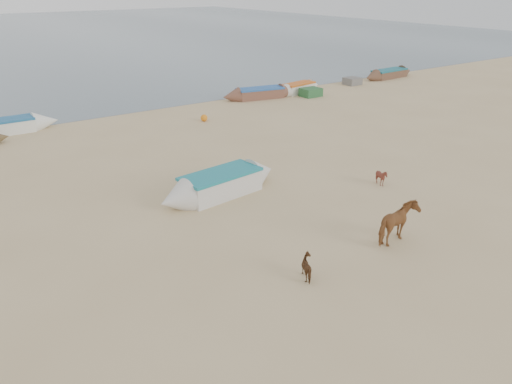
# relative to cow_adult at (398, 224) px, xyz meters

# --- Properties ---
(ground) EXTENTS (140.00, 140.00, 0.00)m
(ground) POSITION_rel_cow_adult_xyz_m (-2.77, 0.53, -0.73)
(ground) COLOR tan
(ground) RESTS_ON ground
(cow_adult) EXTENTS (1.83, 1.08, 1.45)m
(cow_adult) POSITION_rel_cow_adult_xyz_m (0.00, 0.00, 0.00)
(cow_adult) COLOR brown
(cow_adult) RESTS_ON ground
(calf_front) EXTENTS (0.92, 0.89, 0.78)m
(calf_front) POSITION_rel_cow_adult_xyz_m (3.55, 3.89, -0.34)
(calf_front) COLOR #5D271D
(calf_front) RESTS_ON ground
(calf_right) EXTENTS (0.62, 0.73, 0.72)m
(calf_right) POSITION_rel_cow_adult_xyz_m (-3.93, 0.04, -0.37)
(calf_right) COLOR #54331B
(calf_right) RESTS_ON ground
(near_canoe) EXTENTS (6.01, 2.18, 1.01)m
(near_canoe) POSITION_rel_cow_adult_xyz_m (-2.81, 7.06, -0.22)
(near_canoe) COLOR silver
(near_canoe) RESTS_ON ground
(waterline_canoes) EXTENTS (58.56, 3.61, 0.87)m
(waterline_canoes) POSITION_rel_cow_adult_xyz_m (-3.82, 21.17, -0.32)
(waterline_canoes) COLOR brown
(waterline_canoes) RESTS_ON ground
(beach_clutter) EXTENTS (45.96, 4.33, 0.64)m
(beach_clutter) POSITION_rel_cow_adult_xyz_m (1.65, 20.34, -0.43)
(beach_clutter) COLOR #2B5F39
(beach_clutter) RESTS_ON ground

